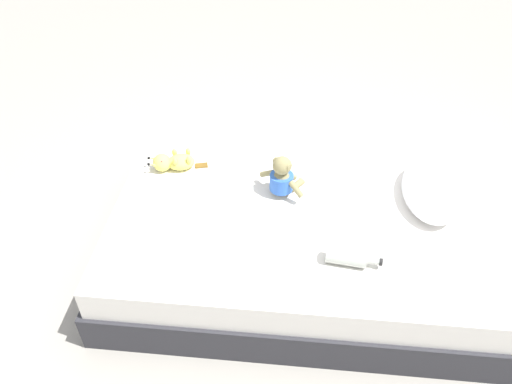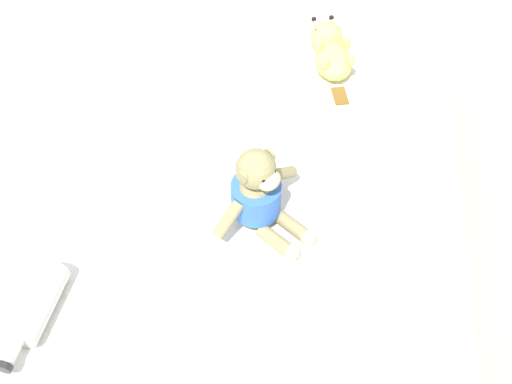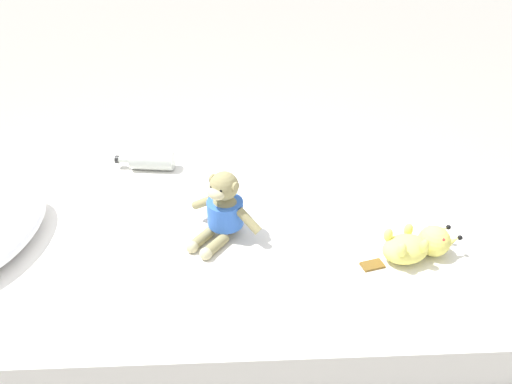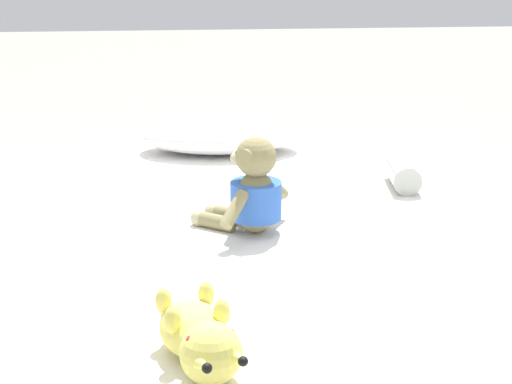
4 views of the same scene
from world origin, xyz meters
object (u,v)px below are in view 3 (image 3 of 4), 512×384
(glass_bottle, at_px, (151,161))
(plush_yellow_creature, at_px, (418,245))
(bed, at_px, (201,252))
(plush_monkey, at_px, (223,210))

(glass_bottle, bearing_deg, plush_yellow_creature, -123.05)
(bed, height_order, plush_yellow_creature, plush_yellow_creature)
(plush_monkey, xyz_separation_m, plush_yellow_creature, (-0.15, -0.61, -0.05))
(plush_monkey, relative_size, glass_bottle, 1.00)
(bed, distance_m, plush_monkey, 0.33)
(plush_yellow_creature, distance_m, glass_bottle, 1.11)
(plush_monkey, distance_m, plush_yellow_creature, 0.63)
(bed, bearing_deg, glass_bottle, 32.99)
(plush_yellow_creature, xyz_separation_m, glass_bottle, (0.61, 0.93, -0.01))
(plush_monkey, bearing_deg, glass_bottle, 34.75)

